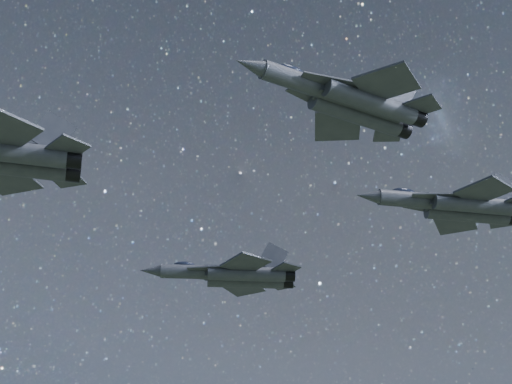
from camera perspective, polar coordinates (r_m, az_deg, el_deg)
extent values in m
cube|color=#31343E|center=(67.91, -17.91, 2.75)|extent=(9.29, 1.82, 1.47)
cylinder|color=#31343E|center=(66.63, -17.63, 2.83)|extent=(9.51, 1.89, 1.76)
cylinder|color=#31343E|center=(68.59, -17.57, 1.87)|extent=(9.51, 1.89, 1.76)
cylinder|color=black|center=(66.29, -13.18, 2.34)|extent=(1.49, 1.65, 1.63)
cylinder|color=black|center=(68.25, -13.25, 1.39)|extent=(1.49, 1.65, 1.63)
cube|color=#31343E|center=(64.46, -17.89, 4.25)|extent=(6.19, 6.38, 0.23)
cube|color=#31343E|center=(71.08, -17.65, 0.96)|extent=(6.24, 6.41, 0.23)
cube|color=#31343E|center=(65.16, -13.51, 3.21)|extent=(3.65, 3.73, 0.17)
cube|color=#31343E|center=(69.66, -13.64, 1.00)|extent=(3.68, 3.76, 0.17)
cube|color=#31343E|center=(67.24, -14.61, 4.21)|extent=(3.92, 0.55, 4.02)
cube|color=#31343E|center=(69.65, -14.63, 2.98)|extent=(3.93, 0.51, 4.02)
cylinder|color=#31343E|center=(87.80, -4.47, -5.81)|extent=(7.69, 2.94, 1.59)
cone|color=#31343E|center=(88.02, -7.66, -5.70)|extent=(2.66, 1.85, 1.42)
ellipsoid|color=#1B2031|center=(88.12, -5.24, -5.33)|extent=(2.58, 1.49, 0.78)
cube|color=#31343E|center=(87.84, -1.00, -5.94)|extent=(8.48, 3.03, 1.32)
cylinder|color=#31343E|center=(86.75, -0.70, -5.97)|extent=(8.69, 3.13, 1.59)
cylinder|color=#31343E|center=(88.63, -0.77, -6.48)|extent=(8.69, 3.13, 1.59)
cylinder|color=black|center=(87.10, 2.40, -6.04)|extent=(1.57, 1.68, 1.47)
cylinder|color=black|center=(88.97, 2.26, -6.55)|extent=(1.57, 1.68, 1.47)
cube|color=#31343E|center=(86.47, -3.25, -5.57)|extent=(5.33, 2.99, 0.12)
cube|color=#31343E|center=(89.00, -3.28, -6.26)|extent=(5.30, 1.16, 0.12)
cube|color=#31343E|center=(84.58, -0.74, -5.20)|extent=(5.20, 5.48, 0.20)
cube|color=#31343E|center=(90.95, -0.98, -6.94)|extent=(5.81, 5.84, 0.20)
cube|color=#31343E|center=(85.93, 2.21, -5.57)|extent=(3.05, 3.18, 0.15)
cube|color=#31343E|center=(90.22, 1.92, -6.74)|extent=(3.43, 3.45, 0.15)
cube|color=#31343E|center=(87.47, 1.26, -4.79)|extent=(3.45, 1.09, 3.62)
cube|color=#31343E|center=(89.79, 1.12, -5.44)|extent=(3.54, 0.62, 3.62)
cylinder|color=#31343E|center=(61.00, 3.50, 7.91)|extent=(7.46, 3.28, 1.54)
cone|color=#31343E|center=(59.09, -0.46, 9.23)|extent=(2.63, 1.92, 1.38)
ellipsoid|color=#1B2031|center=(60.94, 2.52, 8.79)|extent=(2.53, 1.58, 0.76)
cube|color=#31343E|center=(63.37, 7.49, 6.50)|extent=(8.21, 3.41, 1.28)
cylinder|color=#31343E|center=(62.68, 8.33, 6.51)|extent=(8.41, 3.52, 1.54)
cylinder|color=#31343E|center=(63.96, 7.29, 5.63)|extent=(8.41, 3.52, 1.54)
cylinder|color=black|center=(65.12, 11.58, 5.35)|extent=(1.59, 1.69, 1.42)
cylinder|color=black|center=(66.35, 10.51, 4.53)|extent=(1.59, 1.69, 1.42)
cube|color=#31343E|center=(60.84, 5.61, 7.98)|extent=(5.18, 1.37, 0.12)
cube|color=#31343E|center=(62.62, 4.26, 6.71)|extent=(5.11, 3.16, 0.12)
cube|color=#31343E|center=(61.20, 9.47, 7.82)|extent=(5.66, 5.64, 0.20)
cube|color=#31343E|center=(65.56, 5.95, 4.81)|extent=(4.87, 5.19, 0.20)
cube|color=#31343E|center=(64.22, 12.00, 6.15)|extent=(3.35, 3.35, 0.15)
cube|color=#31343E|center=(67.07, 9.56, 4.24)|extent=(2.86, 2.99, 0.15)
cube|color=#31343E|center=(65.10, 10.40, 7.24)|extent=(3.42, 0.72, 3.51)
cube|color=#31343E|center=(66.64, 9.10, 6.17)|extent=(3.30, 1.26, 3.51)
cylinder|color=#31343E|center=(83.52, 11.55, -0.59)|extent=(8.14, 2.29, 1.70)
cone|color=#31343E|center=(81.85, 8.14, -0.29)|extent=(2.71, 1.71, 1.52)
ellipsoid|color=#1B2031|center=(83.46, 10.66, -0.02)|extent=(2.66, 1.33, 0.84)
cube|color=#31343E|center=(85.63, 15.09, -0.92)|extent=(9.01, 2.29, 1.41)
cylinder|color=#31343E|center=(84.72, 15.68, -0.90)|extent=(9.23, 2.37, 1.70)
cylinder|color=#31343E|center=(86.45, 15.11, -1.56)|extent=(9.23, 2.37, 1.70)
cylinder|color=black|center=(88.60, 18.05, -1.80)|extent=(1.53, 1.67, 1.56)
cube|color=#31343E|center=(82.98, 13.17, -0.30)|extent=(5.77, 2.64, 0.13)
cube|color=#31343E|center=(85.35, 12.45, -1.23)|extent=(5.75, 1.85, 0.13)
cube|color=#31343E|center=(82.68, 16.25, 0.08)|extent=(5.83, 6.06, 0.22)
cube|color=#31343E|center=(88.56, 14.30, -2.19)|extent=(6.09, 6.21, 0.22)
cube|color=#31343E|center=(89.61, 17.39, -2.06)|extent=(3.59, 3.65, 0.16)
cube|color=#31343E|center=(86.80, 17.47, 0.23)|extent=(3.76, 0.76, 3.87)
cube|color=#31343E|center=(88.91, 16.72, -0.61)|extent=(3.78, 0.56, 3.87)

